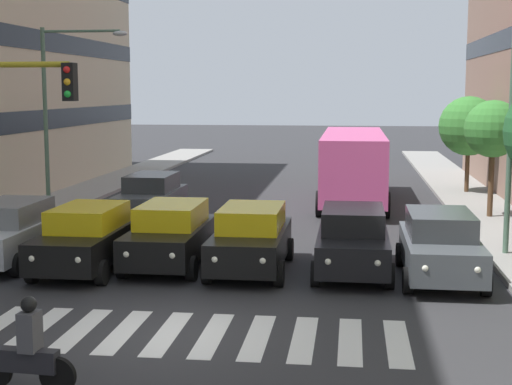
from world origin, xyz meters
name	(u,v)px	position (x,y,z in m)	size (l,w,h in m)	color
ground_plane	(168,333)	(0.00, 0.00, 0.00)	(180.00, 180.00, 0.00)	#2D2D30
crosswalk_markings	(168,333)	(0.00, 0.00, 0.00)	(9.45, 2.80, 0.01)	silver
car_0	(440,245)	(-5.83, -5.09, 0.89)	(2.02, 4.44, 1.72)	#474C51
car_1	(353,240)	(-3.63, -5.50, 0.89)	(2.02, 4.44, 1.72)	black
car_2	(251,238)	(-0.95, -5.39, 0.89)	(2.02, 4.44, 1.72)	black
car_3	(171,234)	(1.30, -5.66, 0.89)	(2.02, 4.44, 1.72)	black
car_4	(87,238)	(3.40, -4.93, 0.89)	(2.02, 4.44, 1.72)	black
car_5	(9,232)	(5.85, -5.46, 0.89)	(2.02, 4.44, 1.72)	#B2B7BC
car_row2_0	(151,197)	(3.76, -12.73, 0.89)	(2.02, 4.44, 1.72)	#474C51
bus_behind_traffic	(353,160)	(-3.63, -18.05, 1.86)	(2.78, 10.50, 3.00)	#DB5193
motorcycle_with_rider	(27,353)	(1.51, 3.14, 0.65)	(1.70, 0.38, 1.57)	black
street_lamp_left	(496,91)	(-7.54, -7.88, 4.76)	(2.96, 0.28, 7.59)	#4C6B56
street_lamp_right	(59,99)	(7.42, -13.38, 4.47)	(3.35, 0.28, 6.97)	#4C6B56
street_tree_2	(493,129)	(-8.68, -14.40, 3.37)	(2.11, 2.11, 4.29)	#513823
street_tree_3	(469,126)	(-8.84, -21.35, 3.17)	(2.71, 2.71, 4.38)	#513823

